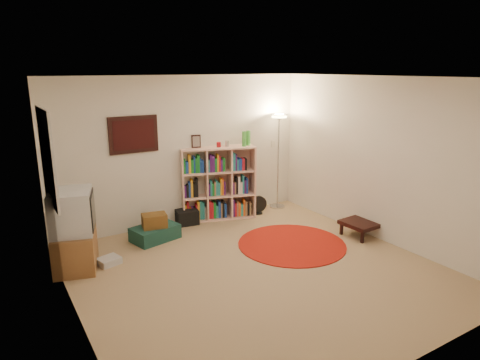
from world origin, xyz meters
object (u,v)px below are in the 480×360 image
Objects in this scene: floor_fan at (258,205)px; suitcase at (155,233)px; tv_stand at (74,231)px; side_table at (361,224)px; bookshelf at (217,184)px; floor_lamp at (279,130)px.

suitcase is (-2.06, -0.16, -0.06)m from floor_fan.
side_table is (4.10, -1.20, -0.32)m from tv_stand.
suitcase is 1.39× the size of side_table.
bookshelf is 1.99× the size of suitcase.
suitcase is 3.26m from side_table.
tv_stand reaches higher than suitcase.
bookshelf is 4.50× the size of floor_fan.
floor_lamp is 2.29m from side_table.
floor_fan is (0.74, -0.21, -0.45)m from bookshelf.
floor_lamp reaches higher than side_table.
bookshelf is at bearing 128.57° from side_table.
bookshelf is 0.86× the size of floor_lamp.
bookshelf is 1.46m from suitcase.
floor_fan is 0.44× the size of suitcase.
bookshelf is 2.66m from tv_stand.
tv_stand is (-3.83, -0.67, -0.97)m from floor_lamp.
bookshelf is at bearing 176.80° from floor_lamp.
floor_lamp reaches higher than bookshelf.
bookshelf is 2.52m from side_table.
floor_lamp reaches higher than suitcase.
floor_fan is 0.32× the size of tv_stand.
bookshelf is 1.43× the size of tv_stand.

